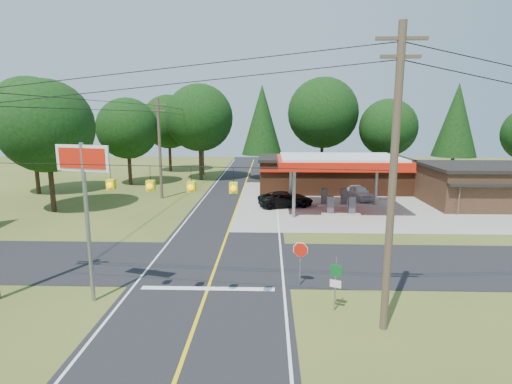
{
  "coord_description": "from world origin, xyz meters",
  "views": [
    {
      "loc": [
        2.94,
        -21.66,
        8.26
      ],
      "look_at": [
        2.0,
        7.0,
        2.8
      ],
      "focal_mm": 28.0,
      "sensor_mm": 36.0,
      "label": 1
    }
  ],
  "objects_px": {
    "sedan_car": "(359,193)",
    "big_stop_sign": "(84,185)",
    "suv_car": "(286,199)",
    "octagonal_stop_sign": "(300,253)",
    "gas_canopy": "(339,163)"
  },
  "relations": [
    {
      "from": "octagonal_stop_sign",
      "to": "gas_canopy",
      "type": "bearing_deg",
      "value": 74.3
    },
    {
      "from": "suv_car",
      "to": "octagonal_stop_sign",
      "type": "relative_size",
      "value": 2.26
    },
    {
      "from": "gas_canopy",
      "to": "sedan_car",
      "type": "xyz_separation_m",
      "value": [
        3.0,
        5.02,
        -3.56
      ]
    },
    {
      "from": "suv_car",
      "to": "octagonal_stop_sign",
      "type": "height_order",
      "value": "octagonal_stop_sign"
    },
    {
      "from": "suv_car",
      "to": "sedan_car",
      "type": "height_order",
      "value": "sedan_car"
    },
    {
      "from": "big_stop_sign",
      "to": "octagonal_stop_sign",
      "type": "relative_size",
      "value": 3.2
    },
    {
      "from": "suv_car",
      "to": "sedan_car",
      "type": "xyz_separation_m",
      "value": [
        7.5,
        3.52,
        0.01
      ]
    },
    {
      "from": "sedan_car",
      "to": "big_stop_sign",
      "type": "bearing_deg",
      "value": -141.37
    },
    {
      "from": "suv_car",
      "to": "octagonal_stop_sign",
      "type": "bearing_deg",
      "value": 165.3
    },
    {
      "from": "gas_canopy",
      "to": "suv_car",
      "type": "bearing_deg",
      "value": 161.57
    },
    {
      "from": "octagonal_stop_sign",
      "to": "suv_car",
      "type": "bearing_deg",
      "value": 90.0
    },
    {
      "from": "suv_car",
      "to": "sedan_car",
      "type": "distance_m",
      "value": 8.29
    },
    {
      "from": "suv_car",
      "to": "big_stop_sign",
      "type": "height_order",
      "value": "big_stop_sign"
    },
    {
      "from": "big_stop_sign",
      "to": "suv_car",
      "type": "bearing_deg",
      "value": 64.04
    },
    {
      "from": "sedan_car",
      "to": "octagonal_stop_sign",
      "type": "bearing_deg",
      "value": -124.57
    }
  ]
}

